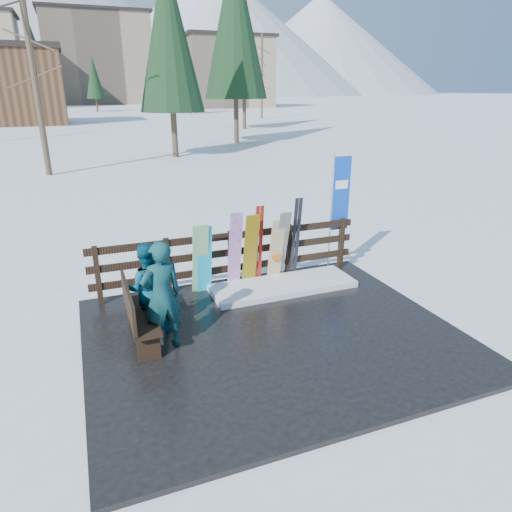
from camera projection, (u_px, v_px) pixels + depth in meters
name	position (u px, v px, depth m)	size (l,w,h in m)	color
ground	(273.00, 337.00, 7.63)	(700.00, 700.00, 0.00)	white
deck	(273.00, 335.00, 7.62)	(6.00, 5.00, 0.08)	black
fence	(231.00, 254.00, 9.30)	(5.60, 0.10, 1.15)	black
snow_patch	(283.00, 286.00, 9.29)	(2.94, 1.00, 0.12)	white
bench	(137.00, 313.00, 7.18)	(0.41, 1.50, 0.97)	black
snowboard_0	(204.00, 260.00, 8.88)	(0.29, 0.03, 1.41)	#14C0F2
snowboard_1	(200.00, 259.00, 8.84)	(0.31, 0.03, 1.48)	white
snowboard_2	(251.00, 250.00, 9.18)	(0.29, 0.03, 1.58)	yellow
snowboard_3	(235.00, 250.00, 9.06)	(0.26, 0.03, 1.64)	white
snowboard_4	(281.00, 246.00, 9.42)	(0.25, 0.03, 1.58)	black
snowboard_5	(276.00, 250.00, 9.40)	(0.29, 0.03, 1.42)	silver
ski_pair_a	(259.00, 245.00, 9.29)	(0.17, 0.20, 1.68)	maroon
ski_pair_b	(296.00, 238.00, 9.56)	(0.17, 0.23, 1.77)	black
rental_flag	(339.00, 198.00, 9.86)	(0.45, 0.04, 2.60)	silver
person_front	(162.00, 296.00, 6.92)	(0.64, 0.42, 1.75)	#125849
person_back	(147.00, 288.00, 7.43)	(0.75, 0.59, 1.55)	navy
resort_buildings	(80.00, 62.00, 105.51)	(73.00, 87.60, 22.60)	tan
trees	(131.00, 70.00, 46.97)	(42.15, 68.74, 12.86)	#382B1E
mountains	(42.00, 7.00, 273.89)	(520.00, 260.00, 120.00)	white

